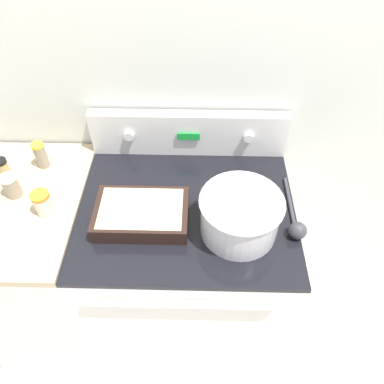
% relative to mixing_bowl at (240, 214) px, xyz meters
% --- Properties ---
extents(ground_plane, '(12.00, 12.00, 0.00)m').
position_rel_mixing_bowl_xyz_m(ground_plane, '(-0.18, -0.23, -1.01)').
color(ground_plane, beige).
extents(kitchen_wall, '(8.00, 0.05, 2.50)m').
position_rel_mixing_bowl_xyz_m(kitchen_wall, '(-0.18, 0.47, 0.24)').
color(kitchen_wall, silver).
rests_on(kitchen_wall, ground_plane).
extents(stove_range, '(0.80, 0.70, 0.92)m').
position_rel_mixing_bowl_xyz_m(stove_range, '(-0.18, 0.10, -0.55)').
color(stove_range, silver).
rests_on(stove_range, ground_plane).
extents(control_panel, '(0.80, 0.07, 0.19)m').
position_rel_mixing_bowl_xyz_m(control_panel, '(-0.18, 0.41, 0.01)').
color(control_panel, silver).
rests_on(control_panel, stove_range).
extents(side_counter, '(0.47, 0.67, 0.93)m').
position_rel_mixing_bowl_xyz_m(side_counter, '(-0.82, 0.10, -0.54)').
color(side_counter, silver).
rests_on(side_counter, ground_plane).
extents(mixing_bowl, '(0.28, 0.28, 0.16)m').
position_rel_mixing_bowl_xyz_m(mixing_bowl, '(0.00, 0.00, 0.00)').
color(mixing_bowl, silver).
rests_on(mixing_bowl, stove_range).
extents(casserole_dish, '(0.33, 0.21, 0.06)m').
position_rel_mixing_bowl_xyz_m(casserole_dish, '(-0.34, 0.04, -0.05)').
color(casserole_dish, black).
rests_on(casserole_dish, stove_range).
extents(ladle, '(0.06, 0.30, 0.06)m').
position_rel_mixing_bowl_xyz_m(ladle, '(0.20, 0.00, -0.06)').
color(ladle, '#333338').
rests_on(ladle, stove_range).
extents(spice_jar_orange_cap, '(0.07, 0.07, 0.09)m').
position_rel_mixing_bowl_xyz_m(spice_jar_orange_cap, '(-0.69, 0.06, -0.03)').
color(spice_jar_orange_cap, beige).
rests_on(spice_jar_orange_cap, side_counter).
extents(spice_jar_yellow_cap, '(0.05, 0.05, 0.11)m').
position_rel_mixing_bowl_xyz_m(spice_jar_yellow_cap, '(-0.76, 0.30, -0.02)').
color(spice_jar_yellow_cap, gray).
rests_on(spice_jar_yellow_cap, side_counter).
extents(spice_jar_white_cap, '(0.06, 0.06, 0.09)m').
position_rel_mixing_bowl_xyz_m(spice_jar_white_cap, '(-0.83, 0.14, -0.03)').
color(spice_jar_white_cap, gray).
rests_on(spice_jar_white_cap, side_counter).
extents(spice_jar_black_cap, '(0.05, 0.05, 0.09)m').
position_rel_mixing_bowl_xyz_m(spice_jar_black_cap, '(-0.89, 0.23, -0.03)').
color(spice_jar_black_cap, tan).
rests_on(spice_jar_black_cap, side_counter).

